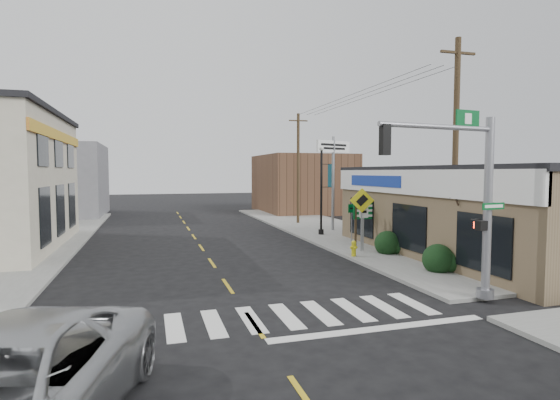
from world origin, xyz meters
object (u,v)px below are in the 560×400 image
object	(u,v)px
utility_pole_near	(455,150)
lamp_post	(322,183)
utility_pole_far	(298,167)
suv	(0,395)
bare_tree	(467,176)
dance_center_sign	(333,159)
guide_sign	(366,215)
fire_hydrant	(354,248)
traffic_signal_pole	(470,188)

from	to	relation	value
utility_pole_near	lamp_post	bearing A→B (deg)	102.28
utility_pole_far	lamp_post	bearing A→B (deg)	-90.23
suv	bare_tree	size ratio (longest dim) A/B	1.34
lamp_post	utility_pole_far	world-z (taller)	utility_pole_far
bare_tree	utility_pole_far	size ratio (longest dim) A/B	0.57
lamp_post	dance_center_sign	world-z (taller)	dance_center_sign
guide_sign	fire_hydrant	xyz separation A→B (m)	(-1.84, -2.33, -1.22)
dance_center_sign	bare_tree	bearing A→B (deg)	-111.48
traffic_signal_pole	utility_pole_near	xyz separation A→B (m)	(2.97, 4.41, 1.39)
bare_tree	utility_pole_far	xyz separation A→B (m)	(-0.93, 17.01, 0.49)
traffic_signal_pole	bare_tree	world-z (taller)	traffic_signal_pole
fire_hydrant	utility_pole_near	distance (m)	6.03
guide_sign	fire_hydrant	size ratio (longest dim) A/B	3.41
bare_tree	utility_pole_near	world-z (taller)	utility_pole_near
fire_hydrant	bare_tree	distance (m)	5.82
utility_pole_far	dance_center_sign	bearing A→B (deg)	-74.32
traffic_signal_pole	utility_pole_near	world-z (taller)	utility_pole_near
suv	bare_tree	bearing A→B (deg)	43.24
traffic_signal_pole	utility_pole_near	size ratio (longest dim) A/B	0.61
traffic_signal_pole	guide_sign	distance (m)	9.73
bare_tree	guide_sign	bearing A→B (deg)	98.61
fire_hydrant	lamp_post	world-z (taller)	lamp_post
lamp_post	traffic_signal_pole	bearing A→B (deg)	-113.91
guide_sign	lamp_post	distance (m)	4.86
guide_sign	utility_pole_near	distance (m)	6.08
suv	utility_pole_far	bearing A→B (deg)	77.72
lamp_post	utility_pole_near	distance (m)	9.94
fire_hydrant	traffic_signal_pole	bearing A→B (deg)	-88.12
dance_center_sign	utility_pole_near	distance (m)	11.27
guide_sign	bare_tree	bearing A→B (deg)	-74.42
suv	utility_pole_near	world-z (taller)	utility_pole_near
lamp_post	bare_tree	xyz separation A→B (m)	(1.51, -10.82, 0.56)
fire_hydrant	utility_pole_far	bearing A→B (deg)	81.96
lamp_post	dance_center_sign	xyz separation A→B (m)	(1.43, 1.64, 1.54)
fire_hydrant	utility_pole_far	size ratio (longest dim) A/B	0.09
utility_pole_far	suv	bearing A→B (deg)	-112.61
traffic_signal_pole	lamp_post	xyz separation A→B (m)	(1.04, 14.03, -0.22)
traffic_signal_pole	bare_tree	xyz separation A→B (m)	(2.55, 3.21, 0.34)
traffic_signal_pole	guide_sign	size ratio (longest dim) A/B	2.28
suv	utility_pole_near	xyz separation A→B (m)	(14.08, 8.40, 4.00)
guide_sign	bare_tree	world-z (taller)	bare_tree
utility_pole_near	utility_pole_far	distance (m)	15.87
guide_sign	dance_center_sign	bearing A→B (deg)	89.09
suv	utility_pole_far	world-z (taller)	utility_pole_far
utility_pole_far	utility_pole_near	bearing A→B (deg)	-80.00
lamp_post	suv	bearing A→B (deg)	-143.67
traffic_signal_pole	lamp_post	world-z (taller)	traffic_signal_pole
lamp_post	dance_center_sign	bearing A→B (deg)	29.32
lamp_post	utility_pole_near	size ratio (longest dim) A/B	0.58
suv	bare_tree	distance (m)	15.72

